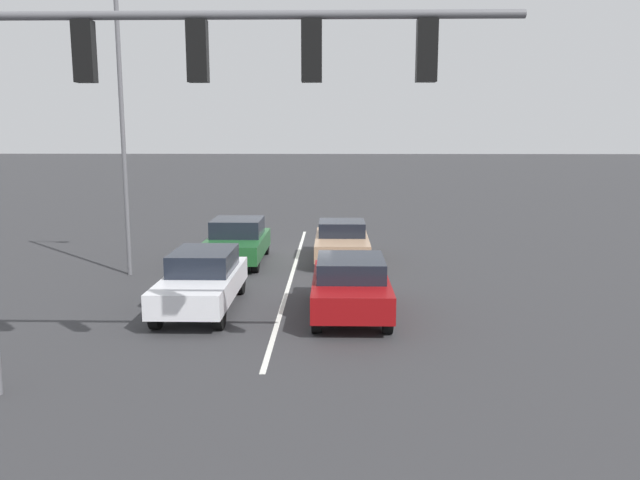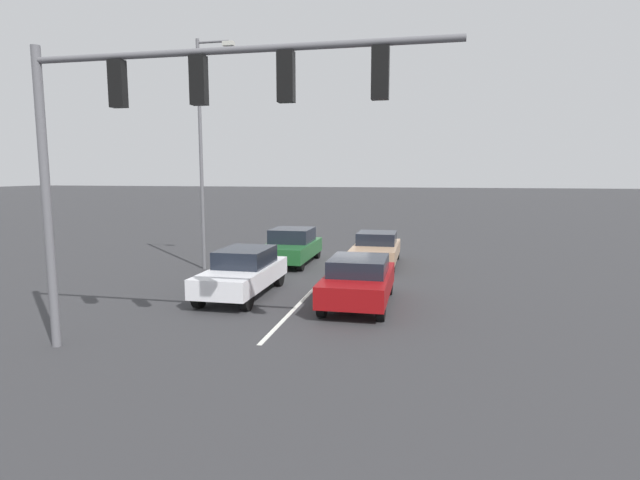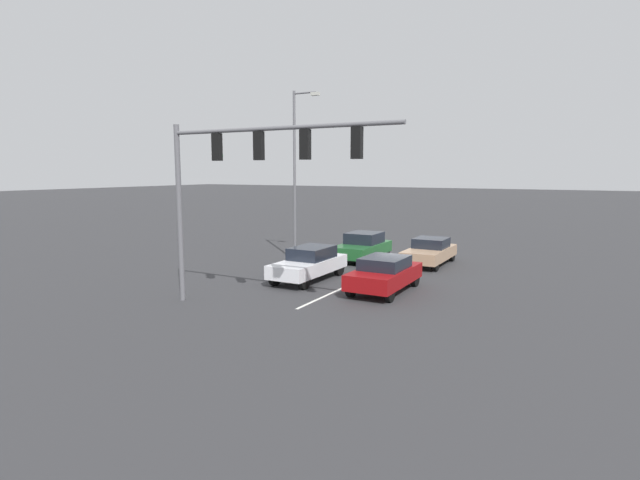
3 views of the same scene
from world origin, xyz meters
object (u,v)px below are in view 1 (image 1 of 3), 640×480
Objects in this scene: car_white_midlane_front at (202,279)px; car_darkgreen_midlane_second at (237,241)px; car_tan_leftlane_second at (342,241)px; street_lamp_right_shoulder at (126,112)px; traffic_signal_gantry at (158,96)px; car_maroon_leftlane_front at (350,284)px.

car_white_midlane_front is 1.06× the size of car_darkgreen_midlane_second.
street_lamp_right_shoulder is (6.69, 2.47, 4.43)m from car_tan_leftlane_second.
car_darkgreen_midlane_second is at bearing -89.81° from car_white_midlane_front.
car_white_midlane_front is at bearing -84.08° from traffic_signal_gantry.
car_white_midlane_front is 0.49× the size of street_lamp_right_shoulder.
car_tan_leftlane_second is (-3.66, -6.36, -0.08)m from car_white_midlane_front.
car_tan_leftlane_second is at bearing -104.76° from traffic_signal_gantry.
car_white_midlane_front is (3.80, -0.40, 0.02)m from car_maroon_leftlane_front.
car_white_midlane_front reaches higher than car_tan_leftlane_second.
car_white_midlane_front is 1.03× the size of car_tan_leftlane_second.
street_lamp_right_shoulder is (3.01, 2.04, 4.37)m from car_darkgreen_midlane_second.
car_tan_leftlane_second is 12.93m from traffic_signal_gantry.
car_maroon_leftlane_front is 0.47× the size of traffic_signal_gantry.
street_lamp_right_shoulder is at bearing 20.27° from car_tan_leftlane_second.
car_maroon_leftlane_front is at bearing -122.86° from traffic_signal_gantry.
car_darkgreen_midlane_second reaches higher than car_white_midlane_front.
car_maroon_leftlane_front is 0.46× the size of street_lamp_right_shoulder.
car_white_midlane_front is at bearing 60.07° from car_tan_leftlane_second.
traffic_signal_gantry is (-0.56, 5.41, 4.27)m from car_white_midlane_front.
car_maroon_leftlane_front reaches higher than car_tan_leftlane_second.
car_tan_leftlane_second is at bearing -159.73° from street_lamp_right_shoulder.
street_lamp_right_shoulder reaches higher than car_darkgreen_midlane_second.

